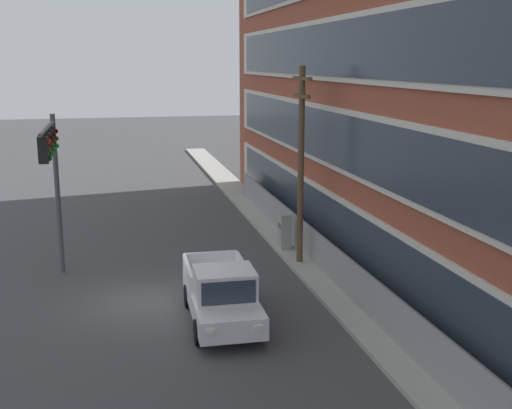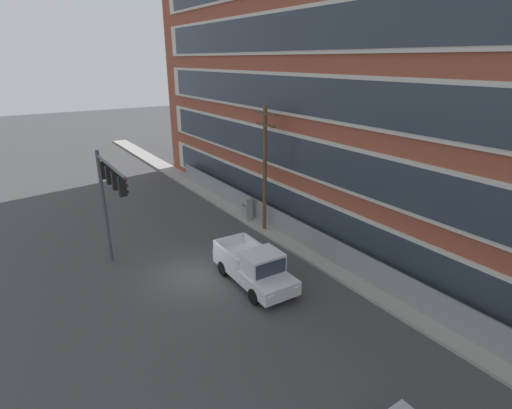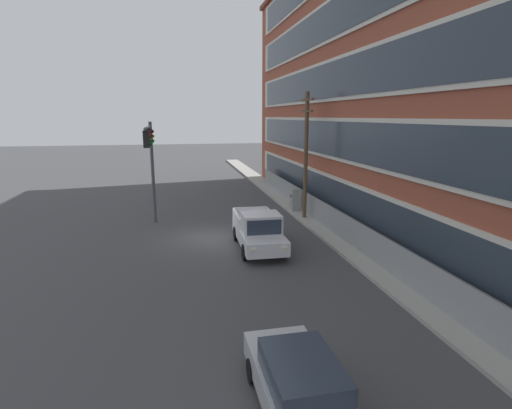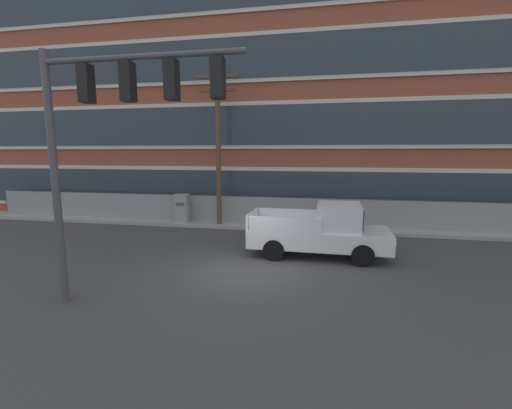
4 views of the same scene
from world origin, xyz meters
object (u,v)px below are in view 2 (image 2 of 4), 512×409
Objects in this scene: pickup_truck_white at (255,268)px; utility_pole_near_corner at (265,165)px; traffic_signal_mast at (109,188)px; electrical_cabinet at (247,209)px.

utility_pole_near_corner is at bearing 141.78° from pickup_truck_white.
pickup_truck_white is 7.84m from utility_pole_near_corner.
traffic_signal_mast is 10.80m from electrical_cabinet.
pickup_truck_white is 0.65× the size of utility_pole_near_corner.
utility_pole_near_corner is at bearing 92.08° from traffic_signal_mast.
electrical_cabinet is at bearing 104.18° from traffic_signal_mast.
traffic_signal_mast reaches higher than pickup_truck_white.
traffic_signal_mast is 0.78× the size of utility_pole_near_corner.
electrical_cabinet is (-2.46, 9.74, -3.95)m from traffic_signal_mast.
utility_pole_near_corner is (-5.46, 4.30, 3.63)m from pickup_truck_white.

